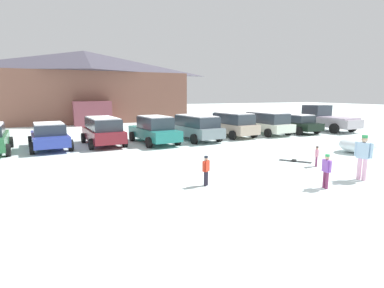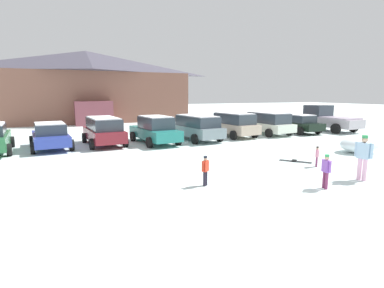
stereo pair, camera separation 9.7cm
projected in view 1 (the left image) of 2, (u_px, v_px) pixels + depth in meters
ground at (356, 216)px, 7.75m from camera, size 160.00×160.00×0.00m
ski_lodge at (86, 86)px, 34.80m from camera, size 22.13×12.18×8.00m
parked_blue_hatchback at (49, 135)px, 17.13m from camera, size 2.43×4.46×1.51m
parked_maroon_van at (103, 130)px, 18.39m from camera, size 2.38×4.53×1.72m
parked_teal_hatchback at (154, 130)px, 19.05m from camera, size 2.47×4.85×1.75m
parked_grey_wagon at (196, 127)px, 20.36m from camera, size 2.48×4.66×1.70m
parked_beige_suv at (233, 124)px, 21.99m from camera, size 2.44×4.24×1.76m
parked_white_suv at (267, 123)px, 23.28m from camera, size 2.37×4.46×1.72m
parked_black_sedan at (297, 123)px, 24.26m from camera, size 2.26×4.16×1.50m
pickup_truck at (324, 119)px, 25.84m from camera, size 2.68×5.50×2.15m
skier_child_in_red_jacket at (206, 169)px, 10.24m from camera, size 0.34×0.26×1.05m
skier_child_in_purple_jacket at (326, 169)px, 9.95m from camera, size 0.22×0.42×1.16m
skier_child_in_pink_snowsuit at (317, 155)px, 12.99m from camera, size 0.25×0.26×0.89m
skier_adult_in_blue_parka at (363, 155)px, 10.88m from camera, size 0.35×0.60×1.67m
pair_of_skis at (295, 161)px, 14.03m from camera, size 1.13×1.32×0.08m
plowed_snow_pile at (358, 144)px, 16.14m from camera, size 2.12×1.69×0.87m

